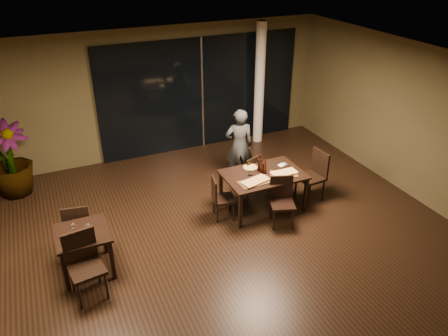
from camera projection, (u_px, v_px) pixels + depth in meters
ground at (233, 243)px, 7.59m from camera, size 8.00×8.00×0.00m
wall_back at (160, 92)px, 10.14m from camera, size 8.00×0.10×3.00m
wall_right at (426, 127)px, 8.33m from camera, size 0.10×8.00×3.00m
ceiling at (235, 72)px, 6.16m from camera, size 8.00×8.00×0.04m
window_panel at (202, 94)px, 10.50m from camera, size 5.00×0.06×2.70m
column at (259, 84)px, 10.68m from camera, size 0.24×0.24×3.00m
main_table at (263, 177)px, 8.27m from camera, size 1.50×1.00×0.75m
side_table at (83, 239)px, 6.68m from camera, size 0.80×0.80×0.75m
chair_main_far at (250, 173)px, 8.81m from camera, size 0.52×0.52×0.87m
chair_main_near at (282, 198)px, 7.92m from camera, size 0.54×0.54×0.92m
chair_main_left at (220, 196)px, 8.06m from camera, size 0.46×0.46×0.84m
chair_main_right at (314, 173)px, 8.65m from camera, size 0.51×0.51×1.02m
chair_side_far at (78, 225)px, 7.20m from camera, size 0.49×0.49×0.91m
chair_side_near at (84, 261)px, 6.30m from camera, size 0.54×0.54×1.03m
diner at (239, 146)px, 9.19m from camera, size 0.62×0.49×1.62m
potted_plant at (9, 160)px, 8.70m from camera, size 1.11×1.11×1.54m
pizza_board_left at (255, 182)px, 7.95m from camera, size 0.64×0.35×0.01m
pizza_board_right at (284, 174)px, 8.22m from camera, size 0.58×0.47×0.01m
oblong_pizza_left at (255, 181)px, 7.94m from camera, size 0.55×0.35×0.02m
oblong_pizza_right at (284, 173)px, 8.22m from camera, size 0.48×0.22×0.02m
round_pizza at (250, 168)px, 8.44m from camera, size 0.27×0.27×0.01m
bottle_a at (262, 166)px, 8.19m from camera, size 0.06×0.06×0.29m
bottle_b at (265, 167)px, 8.16m from camera, size 0.06×0.06×0.29m
bottle_c at (260, 163)px, 8.26m from camera, size 0.08×0.08×0.34m
tumbler_left at (250, 173)px, 8.17m from camera, size 0.07×0.07×0.09m
tumbler_right at (273, 168)px, 8.36m from camera, size 0.08×0.08×0.09m
napkin_near at (291, 171)px, 8.32m from camera, size 0.20×0.14×0.01m
napkin_far at (282, 165)px, 8.54m from camera, size 0.20×0.15×0.01m
wine_glass_a at (74, 228)px, 6.58m from camera, size 0.07×0.07×0.16m
wine_glass_b at (89, 229)px, 6.54m from camera, size 0.08×0.08×0.18m
side_napkin at (87, 237)px, 6.50m from camera, size 0.19×0.13×0.01m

